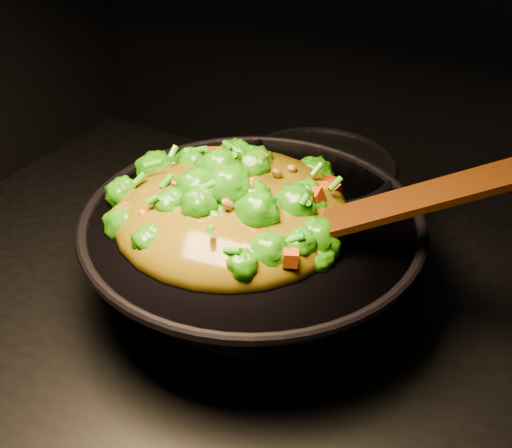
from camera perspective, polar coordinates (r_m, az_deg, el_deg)
The scene contains 4 objects.
wok at distance 0.93m, azimuth -0.30°, elevation -2.85°, with size 0.47×0.47×0.13m, color black, non-canonical shape.
stir_fry at distance 0.87m, azimuth -2.20°, elevation 3.73°, with size 0.33×0.33×0.11m, color #267B08, non-canonical shape.
spatula at distance 0.82m, azimuth 10.94°, elevation 1.27°, with size 0.37×0.05×0.01m, color #321308.
back_pot at distance 1.06m, azimuth 5.36°, elevation 2.36°, with size 0.24×0.24×0.14m, color black.
Camera 1 is at (0.34, -0.54, 1.54)m, focal length 45.00 mm.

